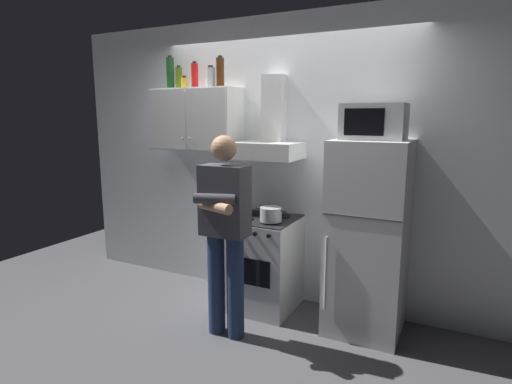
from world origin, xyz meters
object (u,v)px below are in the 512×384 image
object	(u,v)px
microwave	(374,122)
bottle_canister_steel	(211,77)
range_hood	(270,137)
bottle_wine_green	(170,73)
cooking_pot	(271,214)
bottle_olive_oil	(179,78)
stove_oven	(263,263)
upper_cabinet	(196,119)
refrigerator	(368,238)
bottle_spice_jar	(185,83)
bottle_rum_dark	(220,72)
person_standing	(225,229)
bottle_soda_red	(195,76)

from	to	relation	value
microwave	bottle_canister_steel	xyz separation A→B (m)	(-1.58, 0.11, 0.41)
range_hood	microwave	xyz separation A→B (m)	(0.95, -0.11, 0.14)
range_hood	bottle_wine_green	world-z (taller)	bottle_wine_green
cooking_pot	bottle_olive_oil	size ratio (longest dim) A/B	1.28
stove_oven	bottle_olive_oil	world-z (taller)	bottle_olive_oil
upper_cabinet	cooking_pot	xyz separation A→B (m)	(0.93, -0.24, -0.81)
range_hood	bottle_olive_oil	world-z (taller)	bottle_olive_oil
stove_oven	bottle_olive_oil	size ratio (longest dim) A/B	3.85
refrigerator	bottle_spice_jar	xyz separation A→B (m)	(-1.87, 0.11, 1.30)
stove_oven	bottle_rum_dark	xyz separation A→B (m)	(-0.52, 0.13, 1.76)
person_standing	bottle_spice_jar	world-z (taller)	bottle_spice_jar
stove_oven	range_hood	distance (m)	1.17
stove_oven	microwave	size ratio (longest dim) A/B	1.82
bottle_canister_steel	bottle_olive_oil	distance (m)	0.40
refrigerator	person_standing	world-z (taller)	person_standing
microwave	bottle_spice_jar	world-z (taller)	bottle_spice_jar
refrigerator	microwave	size ratio (longest dim) A/B	3.33
refrigerator	cooking_pot	bearing A→B (deg)	-171.68
microwave	bottle_wine_green	xyz separation A→B (m)	(-2.08, 0.14, 0.47)
person_standing	bottle_olive_oil	distance (m)	1.76
person_standing	cooking_pot	world-z (taller)	person_standing
bottle_soda_red	stove_oven	bearing A→B (deg)	-10.43
person_standing	bottle_olive_oil	xyz separation A→B (m)	(-0.97, 0.77, 1.26)
cooking_pot	bottle_rum_dark	bearing A→B (deg)	158.77
cooking_pot	person_standing	bearing A→B (deg)	-110.30
bottle_olive_oil	bottle_spice_jar	size ratio (longest dim) A/B	1.88
microwave	person_standing	xyz separation A→B (m)	(-1.00, -0.62, -0.84)
bottle_rum_dark	person_standing	bearing A→B (deg)	-57.51
stove_oven	bottle_canister_steel	bearing A→B (deg)	168.23
microwave	bottle_rum_dark	size ratio (longest dim) A/B	1.66
range_hood	bottle_spice_jar	bearing A→B (deg)	-178.93
range_hood	person_standing	world-z (taller)	range_hood
bottle_rum_dark	bottle_soda_red	xyz separation A→B (m)	(-0.30, 0.02, -0.02)
cooking_pot	bottle_olive_oil	distance (m)	1.70
refrigerator	microwave	world-z (taller)	microwave
bottle_olive_oil	bottle_wine_green	xyz separation A→B (m)	(-0.11, 0.00, 0.05)
upper_cabinet	bottle_rum_dark	xyz separation A→B (m)	(0.28, 0.01, 0.44)
bottle_soda_red	bottle_canister_steel	bearing A→B (deg)	-6.11
refrigerator	cooking_pot	world-z (taller)	refrigerator
upper_cabinet	bottle_canister_steel	xyz separation A→B (m)	(0.17, 0.01, 0.40)
person_standing	stove_oven	bearing A→B (deg)	85.28
bottle_wine_green	refrigerator	bearing A→B (deg)	-4.49
bottle_spice_jar	microwave	bearing A→B (deg)	-2.77
refrigerator	person_standing	size ratio (longest dim) A/B	0.98
microwave	stove_oven	bearing A→B (deg)	-178.85
bottle_spice_jar	upper_cabinet	bearing A→B (deg)	7.64
microwave	cooking_pot	bearing A→B (deg)	-170.43
cooking_pot	bottle_wine_green	world-z (taller)	bottle_wine_green
bottle_rum_dark	upper_cabinet	bearing A→B (deg)	-178.27
microwave	bottle_olive_oil	distance (m)	2.02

